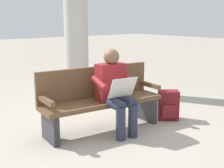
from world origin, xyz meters
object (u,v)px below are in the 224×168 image
(backpack, at_px, (168,105))
(support_pillar, at_px, (76,10))
(person_seated, at_px, (115,89))
(bench_near, at_px, (100,98))

(backpack, height_order, support_pillar, support_pillar)
(backpack, relative_size, support_pillar, 0.13)
(backpack, bearing_deg, support_pillar, -91.77)
(support_pillar, bearing_deg, person_seated, 67.44)
(bench_near, height_order, person_seated, person_seated)
(backpack, bearing_deg, bench_near, -17.64)
(support_pillar, bearing_deg, backpack, 88.23)
(backpack, xyz_separation_m, support_pillar, (-0.09, -2.77, 1.53))
(bench_near, bearing_deg, support_pillar, -109.76)
(person_seated, xyz_separation_m, backpack, (-1.02, 0.11, -0.40))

